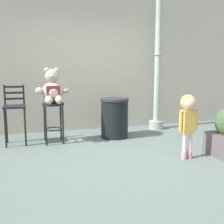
# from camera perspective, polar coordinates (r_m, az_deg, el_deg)

# --- Properties ---
(ground_plane) EXTENTS (24.00, 24.00, 0.00)m
(ground_plane) POSITION_cam_1_polar(r_m,az_deg,el_deg) (4.06, 1.64, -9.75)
(ground_plane) COLOR slate
(building_wall) EXTENTS (7.39, 0.30, 3.58)m
(building_wall) POSITION_cam_1_polar(r_m,az_deg,el_deg) (6.02, -5.74, 13.51)
(building_wall) COLOR #B3AC99
(building_wall) RESTS_ON ground_plane
(bar_stool_with_teddy) EXTENTS (0.39, 0.39, 0.73)m
(bar_stool_with_teddy) POSITION_cam_1_polar(r_m,az_deg,el_deg) (4.87, -12.48, -0.51)
(bar_stool_with_teddy) COLOR #261C2C
(bar_stool_with_teddy) RESTS_ON ground_plane
(teddy_bear) EXTENTS (0.59, 0.53, 0.62)m
(teddy_bear) POSITION_cam_1_polar(r_m,az_deg,el_deg) (4.79, -12.62, 4.59)
(teddy_bear) COLOR #B1AC8E
(teddy_bear) RESTS_ON bar_stool_with_teddy
(child_walking) EXTENTS (0.30, 0.24, 0.95)m
(child_walking) POSITION_cam_1_polar(r_m,az_deg,el_deg) (4.02, 16.05, -0.11)
(child_walking) COLOR #D89899
(child_walking) RESTS_ON ground_plane
(trash_bin) EXTENTS (0.56, 0.56, 0.77)m
(trash_bin) POSITION_cam_1_polar(r_m,az_deg,el_deg) (5.19, 0.54, -1.22)
(trash_bin) COLOR black
(trash_bin) RESTS_ON ground_plane
(lamppost) EXTENTS (0.32, 0.32, 2.83)m
(lamppost) POSITION_cam_1_polar(r_m,az_deg,el_deg) (5.97, 9.69, 7.05)
(lamppost) COLOR #A4AAA3
(lamppost) RESTS_ON ground_plane
(bar_chair_empty) EXTENTS (0.38, 0.38, 1.05)m
(bar_chair_empty) POSITION_cam_1_polar(r_m,az_deg,el_deg) (4.97, -20.13, 0.38)
(bar_chair_empty) COLOR #261C2C
(bar_chair_empty) RESTS_ON ground_plane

